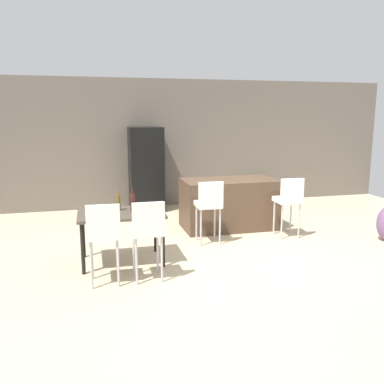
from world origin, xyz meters
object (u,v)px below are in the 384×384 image
(kitchen_island, at_px, (229,204))
(dining_chair_far, at_px, (148,228))
(bar_chair_middle, at_px, (289,198))
(bar_chair_left, at_px, (209,202))
(wine_bottle_middle, at_px, (118,202))
(wine_glass_left, at_px, (134,206))
(dining_chair_near, at_px, (103,231))
(dining_table, at_px, (121,217))
(refrigerator, at_px, (146,169))
(potted_plant, at_px, (261,190))
(wine_bottle_corner, at_px, (132,202))

(kitchen_island, distance_m, dining_chair_far, 2.80)
(bar_chair_middle, distance_m, dining_chair_far, 2.90)
(bar_chair_left, bearing_deg, dining_chair_far, -133.15)
(wine_bottle_middle, relative_size, wine_glass_left, 1.79)
(dining_chair_near, distance_m, wine_glass_left, 0.73)
(bar_chair_left, bearing_deg, dining_table, -160.84)
(bar_chair_left, distance_m, bar_chair_middle, 1.43)
(bar_chair_left, relative_size, dining_chair_near, 1.00)
(wine_bottle_middle, height_order, wine_glass_left, wine_bottle_middle)
(bar_chair_middle, height_order, refrigerator, refrigerator)
(wine_glass_left, xyz_separation_m, potted_plant, (3.39, 3.36, -0.54))
(dining_chair_far, height_order, wine_bottle_middle, wine_bottle_middle)
(bar_chair_left, height_order, wine_bottle_corner, wine_bottle_corner)
(dining_table, distance_m, refrigerator, 3.28)
(wine_bottle_middle, bearing_deg, bar_chair_left, 14.40)
(refrigerator, bearing_deg, dining_chair_near, -105.28)
(wine_bottle_corner, bearing_deg, bar_chair_left, 20.11)
(kitchen_island, relative_size, bar_chair_left, 1.65)
(bar_chair_left, relative_size, wine_bottle_middle, 3.37)
(kitchen_island, distance_m, bar_chair_middle, 1.17)
(wine_bottle_corner, distance_m, refrigerator, 3.19)
(dining_chair_far, xyz_separation_m, refrigerator, (0.53, 3.92, 0.22))
(wine_bottle_corner, xyz_separation_m, wine_glass_left, (0.00, -0.24, -0.01))
(bar_chair_left, xyz_separation_m, bar_chair_middle, (1.43, -0.00, 0.00))
(dining_chair_near, height_order, dining_chair_far, same)
(wine_bottle_corner, xyz_separation_m, wine_bottle_middle, (-0.20, 0.09, -0.01))
(refrigerator, bearing_deg, dining_table, -104.19)
(bar_chair_left, xyz_separation_m, wine_bottle_corner, (-1.29, -0.47, 0.17))
(dining_table, distance_m, wine_bottle_middle, 0.24)
(bar_chair_left, bearing_deg, wine_bottle_corner, -159.89)
(bar_chair_middle, xyz_separation_m, wine_bottle_corner, (-2.71, -0.47, 0.17))
(dining_chair_near, relative_size, dining_chair_far, 1.00)
(bar_chair_middle, relative_size, wine_bottle_middle, 3.37)
(kitchen_island, bearing_deg, wine_bottle_corner, -145.78)
(wine_bottle_corner, relative_size, wine_bottle_middle, 1.05)
(refrigerator, bearing_deg, potted_plant, -0.21)
(dining_chair_near, xyz_separation_m, dining_chair_far, (0.54, -0.00, 0.00))
(bar_chair_middle, xyz_separation_m, potted_plant, (0.67, 2.65, -0.38))
(dining_table, bearing_deg, wine_bottle_corner, 11.64)
(wine_bottle_middle, xyz_separation_m, refrigerator, (0.83, 3.04, 0.06))
(bar_chair_left, height_order, wine_glass_left, bar_chair_left)
(kitchen_island, relative_size, wine_bottle_middle, 5.56)
(kitchen_island, relative_size, dining_chair_far, 1.65)
(bar_chair_middle, distance_m, wine_bottle_middle, 2.94)
(bar_chair_left, bearing_deg, wine_glass_left, -150.93)
(kitchen_island, distance_m, refrigerator, 2.28)
(bar_chair_left, bearing_deg, bar_chair_middle, -0.00)
(dining_chair_far, bearing_deg, kitchen_island, 49.03)
(dining_chair_near, relative_size, potted_plant, 1.88)
(wine_bottle_corner, distance_m, wine_glass_left, 0.24)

